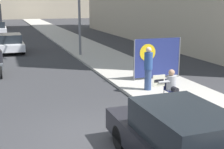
{
  "coord_description": "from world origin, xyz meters",
  "views": [
    {
      "loc": [
        -2.21,
        -7.54,
        3.63
      ],
      "look_at": [
        1.63,
        3.2,
        0.96
      ],
      "focal_mm": 50.0,
      "sensor_mm": 36.0,
      "label": 1
    }
  ],
  "objects_px": {
    "jogger_on_sidewalk": "(148,68)",
    "car_on_road_nearest": "(10,43)",
    "seated_protester": "(172,86)",
    "protest_banner": "(157,58)",
    "motorcycle_on_road": "(0,64)",
    "parked_car_curbside": "(180,141)"
  },
  "relations": [
    {
      "from": "car_on_road_nearest",
      "to": "seated_protester",
      "type": "bearing_deg",
      "value": -71.6
    },
    {
      "from": "motorcycle_on_road",
      "to": "seated_protester",
      "type": "bearing_deg",
      "value": -52.17
    },
    {
      "from": "parked_car_curbside",
      "to": "car_on_road_nearest",
      "type": "height_order",
      "value": "parked_car_curbside"
    },
    {
      "from": "seated_protester",
      "to": "protest_banner",
      "type": "bearing_deg",
      "value": 89.0
    },
    {
      "from": "protest_banner",
      "to": "car_on_road_nearest",
      "type": "distance_m",
      "value": 12.82
    },
    {
      "from": "seated_protester",
      "to": "protest_banner",
      "type": "relative_size",
      "value": 0.51
    },
    {
      "from": "seated_protester",
      "to": "motorcycle_on_road",
      "type": "height_order",
      "value": "seated_protester"
    },
    {
      "from": "seated_protester",
      "to": "jogger_on_sidewalk",
      "type": "height_order",
      "value": "jogger_on_sidewalk"
    },
    {
      "from": "parked_car_curbside",
      "to": "car_on_road_nearest",
      "type": "bearing_deg",
      "value": 98.63
    },
    {
      "from": "jogger_on_sidewalk",
      "to": "car_on_road_nearest",
      "type": "xyz_separation_m",
      "value": [
        -4.9,
        12.84,
        -0.34
      ]
    },
    {
      "from": "parked_car_curbside",
      "to": "motorcycle_on_road",
      "type": "bearing_deg",
      "value": 107.63
    },
    {
      "from": "protest_banner",
      "to": "parked_car_curbside",
      "type": "distance_m",
      "value": 8.07
    },
    {
      "from": "parked_car_curbside",
      "to": "motorcycle_on_road",
      "type": "xyz_separation_m",
      "value": [
        -3.53,
        11.1,
        -0.18
      ]
    },
    {
      "from": "jogger_on_sidewalk",
      "to": "motorcycle_on_road",
      "type": "bearing_deg",
      "value": -6.51
    },
    {
      "from": "car_on_road_nearest",
      "to": "motorcycle_on_road",
      "type": "height_order",
      "value": "car_on_road_nearest"
    },
    {
      "from": "parked_car_curbside",
      "to": "car_on_road_nearest",
      "type": "xyz_separation_m",
      "value": [
        -2.82,
        18.6,
        -0.06
      ]
    },
    {
      "from": "jogger_on_sidewalk",
      "to": "motorcycle_on_road",
      "type": "relative_size",
      "value": 0.8
    },
    {
      "from": "seated_protester",
      "to": "jogger_on_sidewalk",
      "type": "relative_size",
      "value": 0.69
    },
    {
      "from": "seated_protester",
      "to": "car_on_road_nearest",
      "type": "xyz_separation_m",
      "value": [
        -4.89,
        14.71,
        -0.09
      ]
    },
    {
      "from": "jogger_on_sidewalk",
      "to": "protest_banner",
      "type": "distance_m",
      "value": 2.0
    },
    {
      "from": "car_on_road_nearest",
      "to": "protest_banner",
      "type": "bearing_deg",
      "value": -61.44
    },
    {
      "from": "parked_car_curbside",
      "to": "car_on_road_nearest",
      "type": "distance_m",
      "value": 18.81
    }
  ]
}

